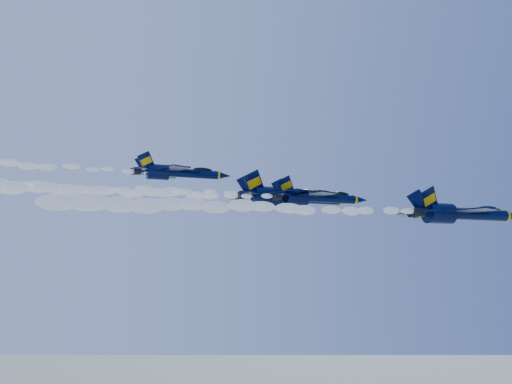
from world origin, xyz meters
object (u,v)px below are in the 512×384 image
object	(u,v)px
jet_lead	(461,213)
jet_fourth	(177,172)
jet_third	(291,197)
jet_second	(315,197)

from	to	relation	value
jet_lead	jet_fourth	bearing A→B (deg)	142.73
jet_fourth	jet_third	bearing A→B (deg)	-44.84
jet_lead	jet_fourth	world-z (taller)	jet_fourth
jet_lead	jet_third	distance (m)	23.58
jet_lead	jet_third	bearing A→B (deg)	149.04
jet_third	jet_fourth	bearing A→B (deg)	135.16
jet_third	jet_fourth	distance (m)	20.16
jet_second	jet_lead	bearing A→B (deg)	-27.10
jet_lead	jet_second	size ratio (longest dim) A/B	1.22
jet_lead	jet_fourth	distance (m)	43.34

